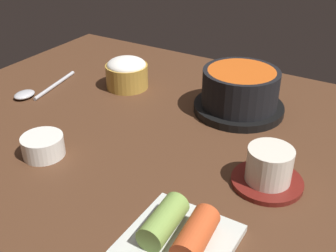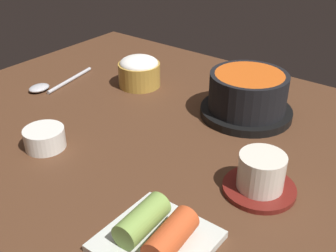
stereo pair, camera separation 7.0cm
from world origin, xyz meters
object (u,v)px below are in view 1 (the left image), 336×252
side_bowl_near (43,145)px  tea_cup_with_saucer (269,169)px  stone_pot (240,92)px  rice_bowl (127,72)px  spoon (34,91)px  kimchi_plate (179,234)px

side_bowl_near → tea_cup_with_saucer: bearing=18.6°
stone_pot → rice_bowl: (-25.44, -2.00, -0.76)cm
side_bowl_near → spoon: bearing=140.3°
stone_pot → side_bowl_near: size_ratio=2.57×
kimchi_plate → spoon: bearing=155.9°
kimchi_plate → spoon: size_ratio=0.74×
side_bowl_near → spoon: size_ratio=0.40×
side_bowl_near → kimchi_plate: bearing=-11.2°
spoon → rice_bowl: bearing=41.5°
stone_pot → tea_cup_with_saucer: size_ratio=1.65×
stone_pot → rice_bowl: 25.53cm
tea_cup_with_saucer → side_bowl_near: 35.96cm
tea_cup_with_saucer → side_bowl_near: (-34.06, -11.50, -0.85)cm
rice_bowl → kimchi_plate: (32.87, -34.60, -1.79)cm
kimchi_plate → stone_pot: bearing=101.5°
tea_cup_with_saucer → spoon: size_ratio=0.62×
kimchi_plate → rice_bowl: bearing=133.5°
tea_cup_with_saucer → kimchi_plate: bearing=-106.9°
rice_bowl → kimchi_plate: rice_bowl is taller
stone_pot → side_bowl_near: (-21.42, -30.90, -2.36)cm
stone_pot → tea_cup_with_saucer: (12.64, -19.41, -1.51)cm
tea_cup_with_saucer → spoon: tea_cup_with_saucer is taller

